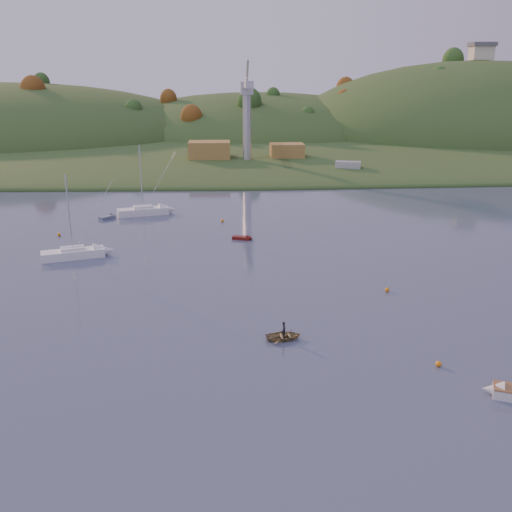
{
  "coord_description": "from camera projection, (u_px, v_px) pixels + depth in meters",
  "views": [
    {
      "loc": [
        -3.87,
        -31.48,
        23.2
      ],
      "look_at": [
        -0.39,
        32.56,
        3.2
      ],
      "focal_mm": 40.0,
      "sensor_mm": 36.0,
      "label": 1
    }
  ],
  "objects": [
    {
      "name": "hilltop_house",
      "position": [
        482.0,
        51.0,
        217.97
      ],
      "size": [
        9.0,
        7.0,
        6.45
      ],
      "color": "beige",
      "rests_on": "hill_right"
    },
    {
      "name": "buoy_2",
      "position": [
        59.0,
        234.0,
        87.77
      ],
      "size": [
        0.5,
        0.5,
        0.5
      ],
      "primitive_type": "sphere",
      "color": "orange",
      "rests_on": "ground"
    },
    {
      "name": "paddler",
      "position": [
        284.0,
        332.0,
        52.79
      ],
      "size": [
        0.43,
        0.6,
        1.52
      ],
      "primitive_type": "imported",
      "rotation": [
        0.0,
        0.0,
        1.7
      ],
      "color": "black",
      "rests_on": "ground"
    },
    {
      "name": "wharf",
      "position": [
        258.0,
        164.0,
        153.32
      ],
      "size": [
        42.0,
        16.0,
        2.4
      ],
      "primitive_type": "cube",
      "color": "slate",
      "rests_on": "ground"
    },
    {
      "name": "ground",
      "position": [
        289.0,
        451.0,
        37.12
      ],
      "size": [
        500.0,
        500.0,
        0.0
      ],
      "primitive_type": "plane",
      "color": "#354057",
      "rests_on": "ground"
    },
    {
      "name": "dock_crane",
      "position": [
        247.0,
        103.0,
        144.97
      ],
      "size": [
        3.2,
        28.0,
        20.3
      ],
      "color": "#B7B7BC",
      "rests_on": "wharf"
    },
    {
      "name": "hill_right",
      "position": [
        472.0,
        139.0,
        227.92
      ],
      "size": [
        150.0,
        130.0,
        60.0
      ],
      "primitive_type": "ellipsoid",
      "color": "#2C491D",
      "rests_on": "ground"
    },
    {
      "name": "shore_slope",
      "position": [
        236.0,
        150.0,
        194.41
      ],
      "size": [
        640.0,
        150.0,
        7.0
      ],
      "primitive_type": "ellipsoid",
      "color": "#2C491D",
      "rests_on": "ground"
    },
    {
      "name": "buoy_0",
      "position": [
        438.0,
        364.0,
        47.95
      ],
      "size": [
        0.5,
        0.5,
        0.5
      ],
      "primitive_type": "sphere",
      "color": "orange",
      "rests_on": "ground"
    },
    {
      "name": "shed_east",
      "position": [
        287.0,
        151.0,
        154.68
      ],
      "size": [
        9.0,
        7.0,
        4.0
      ],
      "primitive_type": "cube",
      "color": "olive",
      "rests_on": "wharf"
    },
    {
      "name": "buoy_3",
      "position": [
        222.0,
        221.0,
        96.36
      ],
      "size": [
        0.5,
        0.5,
        0.5
      ],
      "primitive_type": "sphere",
      "color": "orange",
      "rests_on": "ground"
    },
    {
      "name": "shed_west",
      "position": [
        209.0,
        150.0,
        152.53
      ],
      "size": [
        11.0,
        8.0,
        4.8
      ],
      "primitive_type": "cube",
      "color": "olive",
      "rests_on": "wharf"
    },
    {
      "name": "canoe",
      "position": [
        284.0,
        336.0,
        52.91
      ],
      "size": [
        3.6,
        2.79,
        0.69
      ],
      "primitive_type": "imported",
      "rotation": [
        0.0,
        0.0,
        1.7
      ],
      "color": "#907F4F",
      "rests_on": "ground"
    },
    {
      "name": "hillside_trees",
      "position": [
        235.0,
        143.0,
        213.47
      ],
      "size": [
        280.0,
        50.0,
        32.0
      ],
      "primitive_type": null,
      "color": "#244A1A",
      "rests_on": "ground"
    },
    {
      "name": "hill_center",
      "position": [
        258.0,
        137.0,
        237.82
      ],
      "size": [
        140.0,
        120.0,
        36.0
      ],
      "primitive_type": "ellipsoid",
      "color": "#2C491D",
      "rests_on": "ground"
    },
    {
      "name": "hill_left",
      "position": [
        5.0,
        141.0,
        223.12
      ],
      "size": [
        170.0,
        140.0,
        44.0
      ],
      "primitive_type": "ellipsoid",
      "color": "#2C491D",
      "rests_on": "ground"
    },
    {
      "name": "work_vessel",
      "position": [
        348.0,
        171.0,
        141.05
      ],
      "size": [
        15.24,
        8.7,
        3.7
      ],
      "rotation": [
        0.0,
        0.0,
        -0.26
      ],
      "color": "slate",
      "rests_on": "ground"
    },
    {
      "name": "red_tender",
      "position": [
        245.0,
        238.0,
        85.8
      ],
      "size": [
        3.33,
        1.99,
        1.07
      ],
      "rotation": [
        0.0,
        0.0,
        -0.31
      ],
      "color": "#5A130C",
      "rests_on": "ground"
    },
    {
      "name": "sailboat_near",
      "position": [
        73.0,
        253.0,
        76.86
      ],
      "size": [
        8.55,
        4.82,
        11.36
      ],
      "rotation": [
        0.0,
        0.0,
        0.31
      ],
      "color": "white",
      "rests_on": "ground"
    },
    {
      "name": "grey_dinghy",
      "position": [
        110.0,
        217.0,
        99.0
      ],
      "size": [
        3.13,
        3.22,
        1.22
      ],
      "rotation": [
        0.0,
        0.0,
        0.82
      ],
      "color": "slate",
      "rests_on": "ground"
    },
    {
      "name": "buoy_1",
      "position": [
        387.0,
        290.0,
        64.76
      ],
      "size": [
        0.5,
        0.5,
        0.5
      ],
      "primitive_type": "sphere",
      "color": "orange",
      "rests_on": "ground"
    },
    {
      "name": "far_shore",
      "position": [
        233.0,
        133.0,
        256.37
      ],
      "size": [
        620.0,
        220.0,
        1.5
      ],
      "primitive_type": "cube",
      "color": "#2C491D",
      "rests_on": "ground"
    },
    {
      "name": "sailboat_far",
      "position": [
        143.0,
        211.0,
        101.26
      ],
      "size": [
        9.24,
        5.07,
        12.27
      ],
      "rotation": [
        0.0,
        0.0,
        0.29
      ],
      "color": "white",
      "rests_on": "ground"
    }
  ]
}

